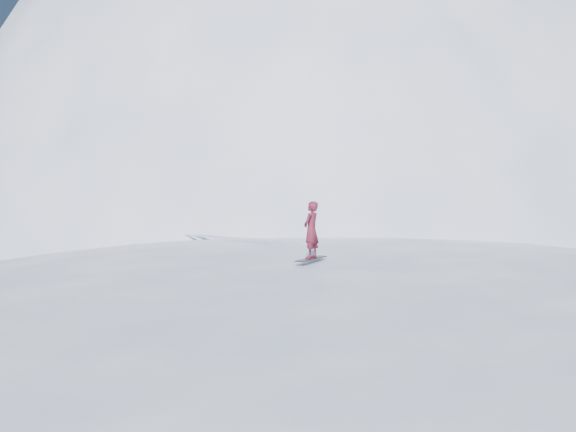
# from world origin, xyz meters

# --- Properties ---
(ground) EXTENTS (400.00, 400.00, 0.00)m
(ground) POSITION_xyz_m (0.00, 0.00, 0.00)
(ground) COLOR white
(ground) RESTS_ON ground
(near_ridge) EXTENTS (36.00, 28.00, 4.80)m
(near_ridge) POSITION_xyz_m (1.00, 3.00, 0.00)
(near_ridge) COLOR white
(near_ridge) RESTS_ON ground
(summit_peak) EXTENTS (60.00, 56.00, 56.00)m
(summit_peak) POSITION_xyz_m (22.00, 26.00, 0.00)
(summit_peak) COLOR white
(summit_peak) RESTS_ON ground
(peak_shoulder) EXTENTS (28.00, 24.00, 18.00)m
(peak_shoulder) POSITION_xyz_m (10.00, 20.00, 0.00)
(peak_shoulder) COLOR white
(peak_shoulder) RESTS_ON ground
(wind_bumps) EXTENTS (16.00, 14.40, 1.00)m
(wind_bumps) POSITION_xyz_m (-0.56, 2.12, 0.00)
(wind_bumps) COLOR white
(wind_bumps) RESTS_ON ground
(snowboard) EXTENTS (1.33, 0.71, 0.02)m
(snowboard) POSITION_xyz_m (-1.77, -0.17, 2.41)
(snowboard) COLOR black
(snowboard) RESTS_ON near_ridge
(snowboarder) EXTENTS (0.64, 0.53, 1.50)m
(snowboarder) POSITION_xyz_m (-1.77, -0.17, 3.17)
(snowboarder) COLOR maroon
(snowboarder) RESTS_ON snowboard
(board_tracks) EXTENTS (1.96, 5.97, 0.04)m
(board_tracks) POSITION_xyz_m (-0.24, 6.00, 2.42)
(board_tracks) COLOR silver
(board_tracks) RESTS_ON ground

